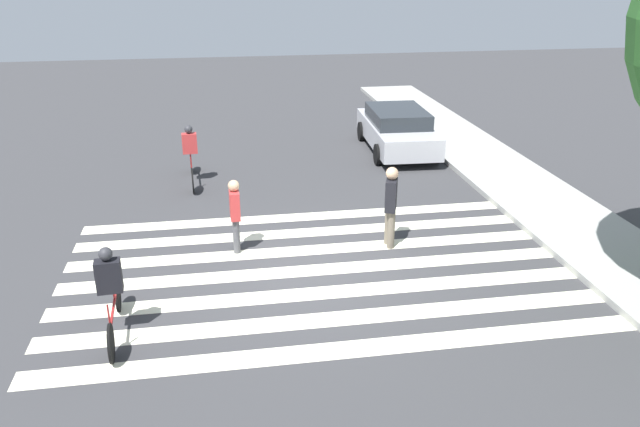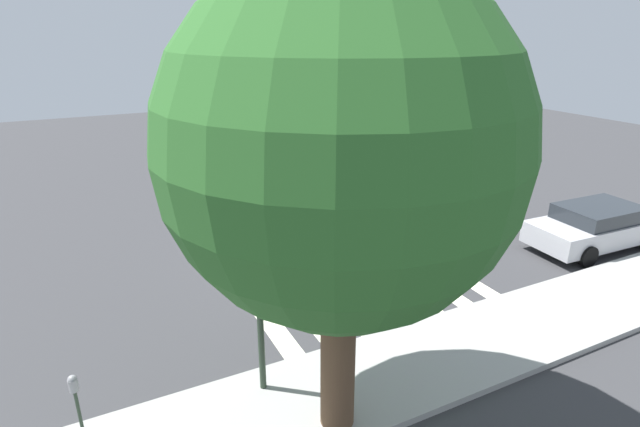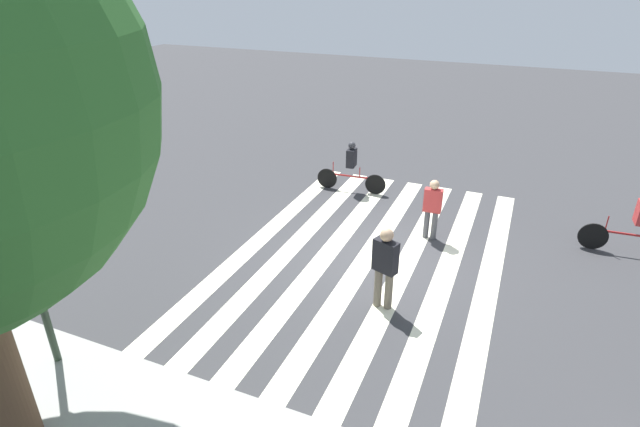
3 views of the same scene
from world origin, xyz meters
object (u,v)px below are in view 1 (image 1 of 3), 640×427
Objects in this scene: pedestrian_child_with_backpack at (235,212)px; cyclist_mid_street at (190,152)px; pedestrian_adult_yellow_jacket at (391,202)px; car_parked_dark_suv at (397,129)px; cyclist_near_curb at (110,288)px.

pedestrian_child_with_backpack is 0.66× the size of cyclist_mid_street.
pedestrian_adult_yellow_jacket is 6.56m from cyclist_mid_street.
pedestrian_child_with_backpack is at bearing 9.61° from cyclist_mid_street.
pedestrian_adult_yellow_jacket is at bearing -14.68° from car_parked_dark_suv.
cyclist_mid_street reaches higher than cyclist_near_curb.
pedestrian_adult_yellow_jacket reaches higher than cyclist_mid_street.
pedestrian_child_with_backpack is at bearing 140.28° from cyclist_near_curb.
car_parked_dark_suv is at bearing 104.67° from cyclist_mid_street.
cyclist_mid_street is at bearing -69.89° from car_parked_dark_suv.
pedestrian_child_with_backpack is (-0.28, -3.28, -0.11)m from pedestrian_adult_yellow_jacket.
pedestrian_adult_yellow_jacket is 0.82× the size of cyclist_near_curb.
car_parked_dark_suv is (-9.62, 7.53, -0.14)m from cyclist_near_curb.
pedestrian_adult_yellow_jacket is at bearing 38.19° from cyclist_mid_street.
cyclist_mid_street is (-7.55, 1.06, 0.01)m from cyclist_near_curb.
pedestrian_child_with_backpack is at bearing -74.94° from pedestrian_adult_yellow_jacket.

